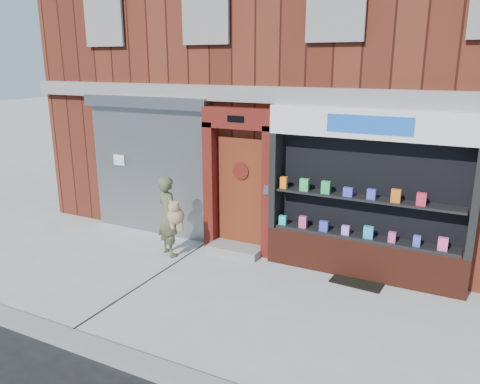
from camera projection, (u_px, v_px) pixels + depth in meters
The scene contains 8 objects.
ground at pixel (229, 297), 7.70m from camera, with size 80.00×80.00×0.00m, color #9E9E99.
curb at pixel (147, 367), 5.83m from camera, with size 60.00×0.30×0.12m, color gray.
building at pixel (340, 51), 11.78m from camera, with size 12.00×8.16×8.00m.
shutter_bay at pixel (149, 158), 10.20m from camera, with size 3.10×0.30×3.04m.
red_door_bay at pixel (239, 181), 9.23m from camera, with size 1.52×0.58×2.90m.
pharmacy_bay at pixel (366, 203), 8.13m from camera, with size 3.50×0.41×3.00m.
woman at pixel (169, 216), 9.16m from camera, with size 0.76×0.61×1.62m.
doormat at pixel (358, 280), 8.25m from camera, with size 0.89×0.62×0.02m, color black.
Camera 1 is at (3.31, -6.12, 3.73)m, focal length 35.00 mm.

